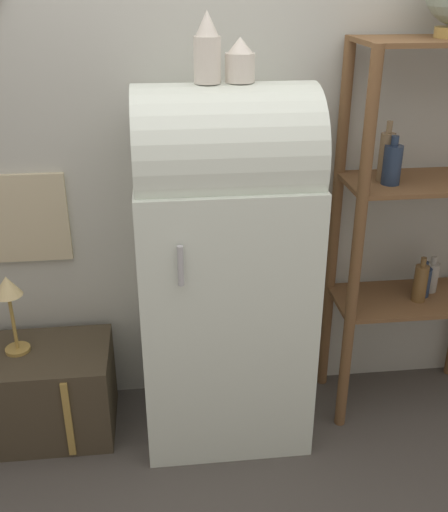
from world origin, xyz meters
name	(u,v)px	position (x,y,z in m)	size (l,w,h in m)	color
ground_plane	(231,458)	(0.00, 0.00, 0.00)	(12.00, 12.00, 0.00)	#4C4742
wall_back	(215,129)	(-0.01, 0.57, 1.35)	(7.00, 0.09, 2.70)	#B7B7AD
refrigerator	(225,268)	(0.00, 0.27, 0.82)	(0.72, 0.60, 1.60)	silver
suitcase_trunk	(26,392)	(-0.92, 0.30, 0.21)	(0.79, 0.43, 0.43)	#423828
shelf_unit	(423,215)	(0.90, 0.34, 1.00)	(0.76, 0.38, 1.74)	brown
vase_left	(207,50)	(-0.06, 0.26, 1.72)	(0.10, 0.10, 0.25)	silver
vase_center	(240,61)	(0.06, 0.27, 1.67)	(0.11, 0.11, 0.16)	silver
desk_lamp	(9,295)	(-0.93, 0.32, 0.71)	(0.12, 0.12, 0.37)	#AD8942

